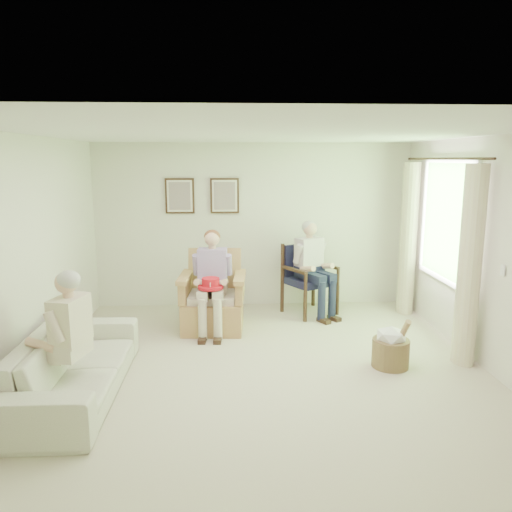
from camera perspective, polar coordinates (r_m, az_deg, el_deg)
The scene contains 19 objects.
floor at distance 5.68m, azimuth 1.11°, elevation -13.38°, with size 5.50×5.50×0.00m, color #C2B39C.
back_wall at distance 7.98m, azimuth -0.32°, elevation 3.49°, with size 5.00×0.04×2.60m, color silver.
front_wall at distance 2.65m, azimuth 5.75°, elevation -12.24°, with size 5.00×0.04×2.60m, color silver.
left_wall at distance 5.67m, azimuth -24.93°, elevation -0.65°, with size 0.04×5.50×2.60m, color silver.
right_wall at distance 6.00m, azimuth 25.70°, elevation -0.11°, with size 0.04×5.50×2.60m, color silver.
ceiling at distance 5.18m, azimuth 1.22°, elevation 13.84°, with size 5.00×5.50×0.02m, color white.
window at distance 7.01m, azimuth 20.96°, elevation 4.06°, with size 0.13×2.50×1.63m.
curtain_left at distance 6.14m, azimuth 23.22°, elevation -1.10°, with size 0.34×0.34×2.30m, color beige.
curtain_right at distance 7.92m, azimuth 17.00°, elevation 1.85°, with size 0.34×0.34×2.30m, color beige.
framed_print_left at distance 7.92m, azimuth -8.71°, elevation 6.80°, with size 0.45×0.05×0.55m.
framed_print_right at distance 7.89m, azimuth -3.60°, elevation 6.89°, with size 0.45×0.05×0.55m.
wicker_armchair at distance 7.03m, azimuth -4.92°, elevation -5.53°, with size 0.86×0.85×1.09m.
wood_armchair at distance 7.76m, azimuth 6.07°, elevation -2.25°, with size 0.68×0.64×1.05m.
sofa at distance 5.44m, azimuth -19.98°, elevation -11.51°, with size 0.87×2.22×0.65m, color beige.
person_wicker at distance 6.78m, azimuth -5.02°, elevation -2.12°, with size 0.40×0.62×1.38m.
person_dark at distance 7.54m, azimuth 6.32°, elevation -0.62°, with size 0.40×0.63×1.41m.
person_sofa at distance 5.10m, azimuth -20.96°, elevation -8.01°, with size 0.42×0.62×1.29m.
red_hat at distance 6.60m, azimuth -5.21°, elevation -3.24°, with size 0.34×0.34×0.14m.
hatbox at distance 5.99m, azimuth 15.18°, elevation -9.97°, with size 0.47×0.47×0.62m.
Camera 1 is at (-0.39, -5.16, 2.34)m, focal length 35.00 mm.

